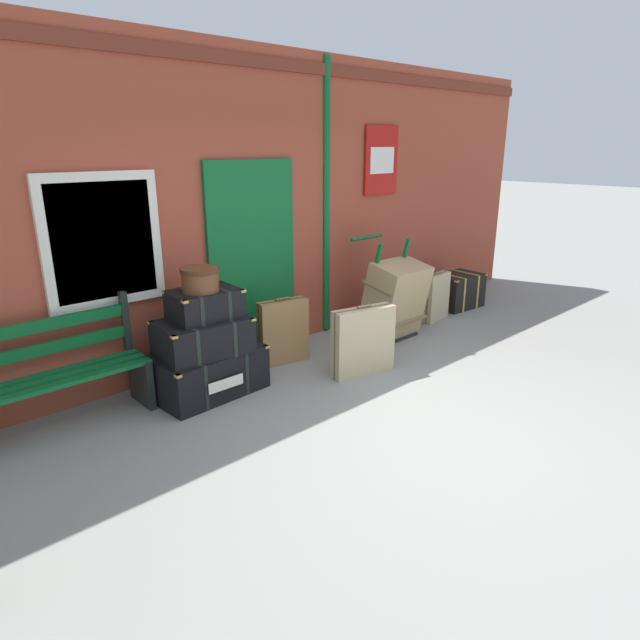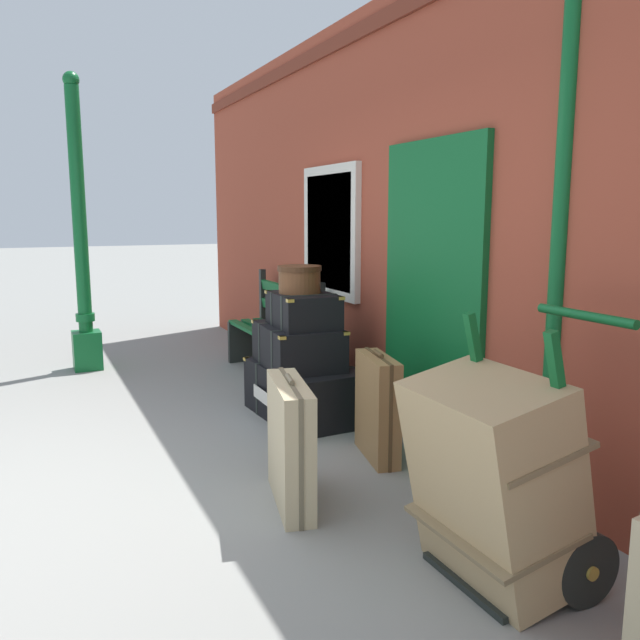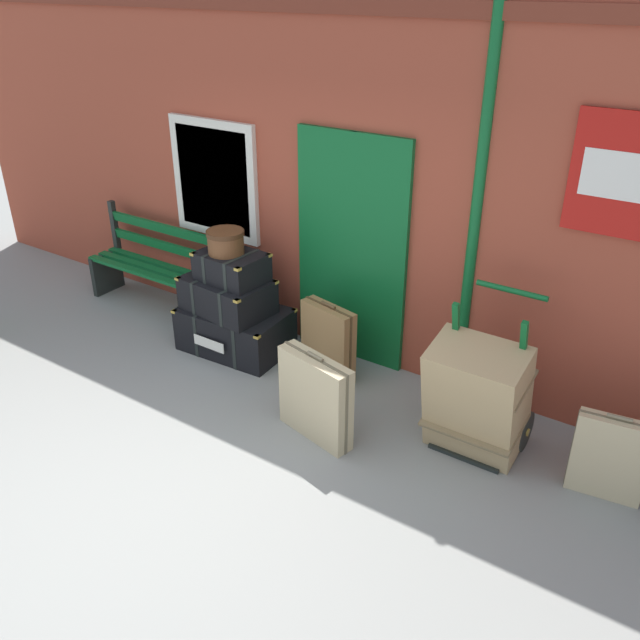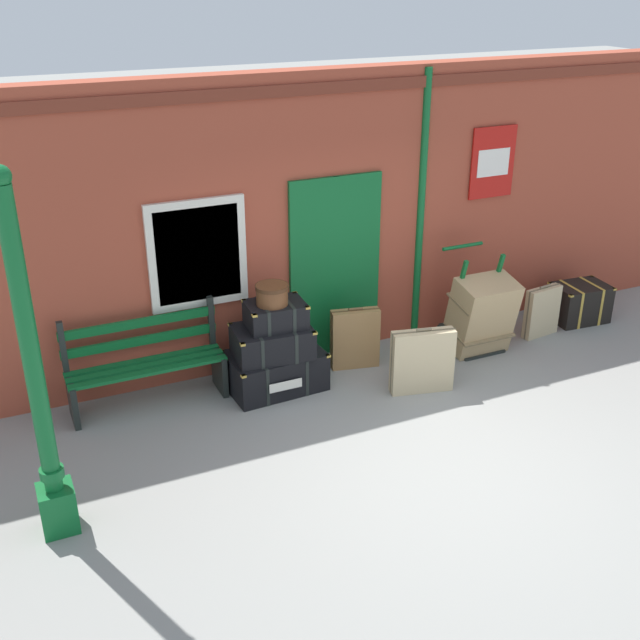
# 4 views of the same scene
# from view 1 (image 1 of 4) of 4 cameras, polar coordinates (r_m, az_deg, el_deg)

# --- Properties ---
(ground_plane) EXTENTS (60.00, 60.00, 0.00)m
(ground_plane) POSITION_cam_1_polar(r_m,az_deg,el_deg) (4.58, 10.92, -11.77)
(ground_plane) COLOR gray
(brick_facade) EXTENTS (10.40, 0.35, 3.20)m
(brick_facade) POSITION_cam_1_polar(r_m,az_deg,el_deg) (5.91, -9.15, 11.42)
(brick_facade) COLOR #9E422D
(brick_facade) RESTS_ON ground
(platform_bench) EXTENTS (1.60, 0.43, 1.01)m
(platform_bench) POSITION_cam_1_polar(r_m,az_deg,el_deg) (4.92, -26.77, -5.57)
(platform_bench) COLOR #0F5B28
(platform_bench) RESTS_ON ground
(steamer_trunk_base) EXTENTS (1.04, 0.71, 0.43)m
(steamer_trunk_base) POSITION_cam_1_polar(r_m,az_deg,el_deg) (5.24, -11.74, -5.30)
(steamer_trunk_base) COLOR black
(steamer_trunk_base) RESTS_ON ground
(steamer_trunk_middle) EXTENTS (0.85, 0.61, 0.33)m
(steamer_trunk_middle) POSITION_cam_1_polar(r_m,az_deg,el_deg) (5.06, -12.15, -1.68)
(steamer_trunk_middle) COLOR black
(steamer_trunk_middle) RESTS_ON steamer_trunk_base
(steamer_trunk_top) EXTENTS (0.64, 0.49, 0.27)m
(steamer_trunk_top) POSITION_cam_1_polar(r_m,az_deg,el_deg) (5.02, -11.97, 1.64)
(steamer_trunk_top) COLOR black
(steamer_trunk_top) RESTS_ON steamer_trunk_middle
(round_hatbox) EXTENTS (0.34, 0.34, 0.21)m
(round_hatbox) POSITION_cam_1_polar(r_m,az_deg,el_deg) (4.93, -12.46, 4.32)
(round_hatbox) COLOR brown
(round_hatbox) RESTS_ON steamer_trunk_top
(porters_trolley) EXTENTS (0.71, 0.66, 1.18)m
(porters_trolley) POSITION_cam_1_polar(r_m,az_deg,el_deg) (6.74, 6.61, 0.78)
(porters_trolley) COLOR black
(porters_trolley) RESTS_ON ground
(large_brown_trunk) EXTENTS (0.70, 0.61, 0.95)m
(large_brown_trunk) POSITION_cam_1_polar(r_m,az_deg,el_deg) (6.58, 7.84, 2.15)
(large_brown_trunk) COLOR tan
(large_brown_trunk) RESTS_ON ground
(suitcase_slate) EXTENTS (0.69, 0.31, 0.74)m
(suitcase_slate) POSITION_cam_1_polar(r_m,az_deg,el_deg) (5.51, 4.54, -2.24)
(suitcase_slate) COLOR tan
(suitcase_slate) RESTS_ON ground
(suitcase_caramel) EXTENTS (0.56, 0.27, 0.73)m
(suitcase_caramel) POSITION_cam_1_polar(r_m,az_deg,el_deg) (5.80, -3.87, -1.24)
(suitcase_caramel) COLOR olive
(suitcase_caramel) RESTS_ON ground
(suitcase_brown) EXTENTS (0.50, 0.19, 0.66)m
(suitcase_brown) POSITION_cam_1_polar(r_m,az_deg,el_deg) (7.39, 12.10, 2.37)
(suitcase_brown) COLOR tan
(suitcase_brown) RESTS_ON ground
(corner_trunk) EXTENTS (0.73, 0.54, 0.49)m
(corner_trunk) POSITION_cam_1_polar(r_m,az_deg,el_deg) (8.08, 14.18, 3.01)
(corner_trunk) COLOR black
(corner_trunk) RESTS_ON ground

